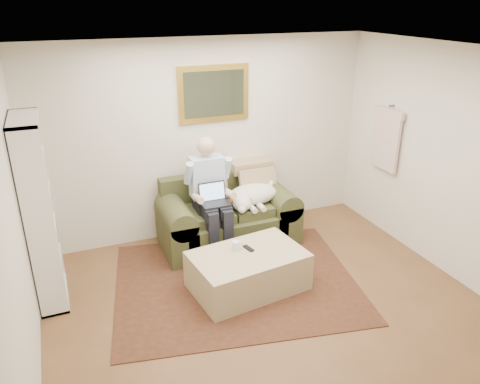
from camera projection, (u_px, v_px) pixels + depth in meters
room_shell at (279, 201)px, 4.31m from camera, size 4.51×5.00×2.61m
rug at (236, 281)px, 5.39m from camera, size 3.05×2.62×0.01m
sofa at (228, 221)px, 6.17m from camera, size 1.75×0.89×1.05m
seated_man at (212, 198)px, 5.77m from camera, size 0.58×0.83×1.48m
laptop at (214, 198)px, 5.70m from camera, size 0.34×0.27×0.25m
sleeping_dog at (253, 194)px, 6.06m from camera, size 0.72×0.45×0.27m
ottoman at (248, 271)px, 5.20m from camera, size 1.31×0.93×0.44m
coffee_mug at (236, 246)px, 5.18m from camera, size 0.08×0.08×0.10m
tv_remote at (249, 248)px, 5.20m from camera, size 0.08×0.16×0.02m
bookshelf at (39, 213)px, 4.77m from camera, size 0.28×0.80×2.00m
wall_mirror at (214, 94)px, 5.93m from camera, size 0.94×0.04×0.72m
hanging_shirt at (387, 136)px, 6.12m from camera, size 0.06×0.52×0.90m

